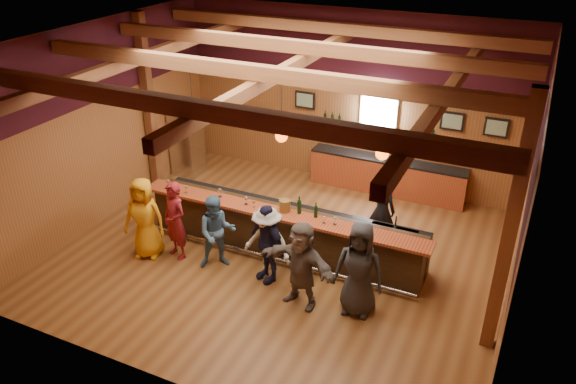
% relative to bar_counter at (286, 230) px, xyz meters
% --- Properties ---
extents(room, '(9.04, 9.00, 4.52)m').
position_rel_bar_counter_xyz_m(room, '(-0.02, -0.09, 2.69)').
color(room, brown).
rests_on(room, ground).
extents(bar_counter, '(6.30, 1.07, 1.11)m').
position_rel_bar_counter_xyz_m(bar_counter, '(0.00, 0.00, 0.00)').
color(bar_counter, black).
rests_on(bar_counter, ground).
extents(back_bar_cabinet, '(4.00, 0.52, 0.95)m').
position_rel_bar_counter_xyz_m(back_bar_cabinet, '(1.18, 3.57, -0.05)').
color(back_bar_cabinet, maroon).
rests_on(back_bar_cabinet, ground).
extents(window, '(0.95, 0.09, 0.95)m').
position_rel_bar_counter_xyz_m(window, '(0.78, 3.80, 1.53)').
color(window, silver).
rests_on(window, room).
extents(framed_pictures, '(5.35, 0.05, 0.45)m').
position_rel_bar_counter_xyz_m(framed_pictures, '(1.65, 3.79, 1.58)').
color(framed_pictures, black).
rests_on(framed_pictures, room).
extents(wine_shelves, '(3.00, 0.18, 0.30)m').
position_rel_bar_counter_xyz_m(wine_shelves, '(0.78, 3.73, 1.10)').
color(wine_shelves, maroon).
rests_on(wine_shelves, room).
extents(pendant_lights, '(4.24, 0.24, 1.37)m').
position_rel_bar_counter_xyz_m(pendant_lights, '(-0.02, -0.15, 2.19)').
color(pendant_lights, black).
rests_on(pendant_lights, room).
extents(stainless_fridge, '(0.70, 0.70, 1.80)m').
position_rel_bar_counter_xyz_m(stainless_fridge, '(-4.12, 2.45, 0.38)').
color(stainless_fridge, silver).
rests_on(stainless_fridge, ground).
extents(customer_orange, '(0.99, 0.78, 1.78)m').
position_rel_bar_counter_xyz_m(customer_orange, '(-2.59, -1.36, 0.37)').
color(customer_orange, orange).
rests_on(customer_orange, ground).
extents(customer_redvest, '(0.72, 0.59, 1.71)m').
position_rel_bar_counter_xyz_m(customer_redvest, '(-1.99, -1.14, 0.33)').
color(customer_redvest, maroon).
rests_on(customer_redvest, ground).
extents(customer_denim, '(0.97, 0.92, 1.59)m').
position_rel_bar_counter_xyz_m(customer_denim, '(-1.03, -1.08, 0.27)').
color(customer_denim, '#466A8D').
rests_on(customer_denim, ground).
extents(customer_white, '(1.08, 0.69, 1.59)m').
position_rel_bar_counter_xyz_m(customer_white, '(0.09, -1.03, 0.27)').
color(customer_white, beige).
rests_on(customer_white, ground).
extents(customer_navy, '(1.05, 0.80, 1.66)m').
position_rel_bar_counter_xyz_m(customer_navy, '(0.10, -1.06, 0.31)').
color(customer_navy, '#1D1D3A').
rests_on(customer_navy, ground).
extents(customer_brown, '(1.66, 0.82, 1.72)m').
position_rel_bar_counter_xyz_m(customer_brown, '(1.01, -1.49, 0.34)').
color(customer_brown, '#645750').
rests_on(customer_brown, ground).
extents(customer_dark, '(0.93, 0.64, 1.84)m').
position_rel_bar_counter_xyz_m(customer_dark, '(2.03, -1.27, 0.40)').
color(customer_dark, '#29282B').
rests_on(customer_dark, ground).
extents(bartender, '(0.59, 0.40, 1.58)m').
position_rel_bar_counter_xyz_m(bartender, '(1.73, 1.19, 0.27)').
color(bartender, black).
rests_on(bartender, ground).
extents(ice_bucket, '(0.23, 0.23, 0.25)m').
position_rel_bar_counter_xyz_m(ice_bucket, '(0.09, -0.22, 0.71)').
color(ice_bucket, olive).
rests_on(ice_bucket, bar_counter).
extents(bottle_a, '(0.08, 0.08, 0.38)m').
position_rel_bar_counter_xyz_m(bottle_a, '(0.39, -0.18, 0.74)').
color(bottle_a, black).
rests_on(bottle_a, bar_counter).
extents(bottle_b, '(0.07, 0.07, 0.33)m').
position_rel_bar_counter_xyz_m(bottle_b, '(0.75, -0.19, 0.72)').
color(bottle_b, black).
rests_on(bottle_b, bar_counter).
extents(glass_a, '(0.09, 0.09, 0.19)m').
position_rel_bar_counter_xyz_m(glass_a, '(-2.71, -0.32, 0.73)').
color(glass_a, silver).
rests_on(glass_a, bar_counter).
extents(glass_b, '(0.08, 0.08, 0.18)m').
position_rel_bar_counter_xyz_m(glass_b, '(-2.20, -0.39, 0.72)').
color(glass_b, silver).
rests_on(glass_b, bar_counter).
extents(glass_c, '(0.09, 0.09, 0.20)m').
position_rel_bar_counter_xyz_m(glass_c, '(-1.44, -0.24, 0.73)').
color(glass_c, silver).
rests_on(glass_c, bar_counter).
extents(glass_d, '(0.08, 0.08, 0.18)m').
position_rel_bar_counter_xyz_m(glass_d, '(-0.77, -0.30, 0.72)').
color(glass_d, silver).
rests_on(glass_d, bar_counter).
extents(glass_e, '(0.08, 0.08, 0.17)m').
position_rel_bar_counter_xyz_m(glass_e, '(-0.56, -0.35, 0.71)').
color(glass_e, silver).
rests_on(glass_e, bar_counter).
extents(glass_f, '(0.07, 0.07, 0.16)m').
position_rel_bar_counter_xyz_m(glass_f, '(0.99, -0.33, 0.70)').
color(glass_f, silver).
rests_on(glass_f, bar_counter).
extents(glass_g, '(0.08, 0.08, 0.18)m').
position_rel_bar_counter_xyz_m(glass_g, '(1.20, -0.29, 0.72)').
color(glass_g, silver).
rests_on(glass_g, bar_counter).
extents(glass_h, '(0.07, 0.07, 0.16)m').
position_rel_bar_counter_xyz_m(glass_h, '(1.78, -0.29, 0.71)').
color(glass_h, silver).
rests_on(glass_h, bar_counter).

